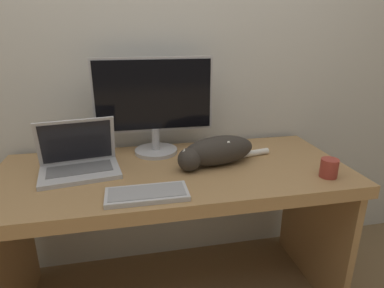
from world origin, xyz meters
name	(u,v)px	position (x,y,z in m)	size (l,w,h in m)	color
wall_back	(160,46)	(0.00, 0.76, 1.30)	(6.40, 0.06, 2.60)	silver
desk	(174,197)	(0.00, 0.35, 0.61)	(1.65, 0.70, 0.76)	#A37A4C
monitor	(154,104)	(-0.06, 0.58, 1.03)	(0.60, 0.22, 0.50)	#B2B2B7
laptop	(79,162)	(-0.43, 0.40, 0.81)	(0.38, 0.29, 0.24)	#B7B7BC
external_keyboard	(147,194)	(-0.14, 0.11, 0.77)	(0.32, 0.15, 0.02)	#BCBCC1
cat	(216,151)	(0.21, 0.36, 0.83)	(0.51, 0.21, 0.14)	#332D28
coffee_mug	(329,168)	(0.66, 0.13, 0.80)	(0.08, 0.08, 0.08)	#9E382D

